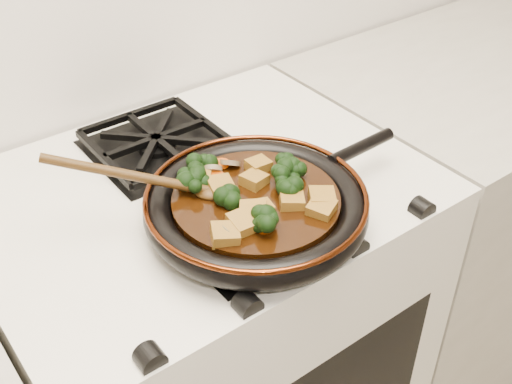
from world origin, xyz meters
TOP-DOWN VIEW (x-y plane):
  - stove at (0.00, 1.69)m, footprint 0.76×0.60m
  - burner_grate_front at (0.00, 1.55)m, footprint 0.23×0.23m
  - burner_grate_back at (0.00, 1.83)m, footprint 0.23×0.23m
  - skillet at (0.01, 1.54)m, footprint 0.47×0.35m
  - braising_sauce at (0.01, 1.54)m, footprint 0.26×0.26m
  - tofu_cube_0 at (-0.04, 1.62)m, footprint 0.05×0.05m
  - tofu_cube_1 at (0.04, 1.49)m, footprint 0.05×0.05m
  - tofu_cube_2 at (-0.03, 1.49)m, footprint 0.04×0.04m
  - tofu_cube_3 at (-0.05, 1.49)m, footprint 0.04×0.05m
  - tofu_cube_4 at (0.03, 1.57)m, footprint 0.04×0.04m
  - tofu_cube_5 at (-0.02, 1.50)m, footprint 0.06×0.06m
  - tofu_cube_6 at (-0.08, 1.49)m, footprint 0.05×0.05m
  - tofu_cube_7 at (-0.02, 1.58)m, footprint 0.05×0.05m
  - tofu_cube_8 at (0.08, 1.47)m, footprint 0.05×0.05m
  - tofu_cube_9 at (-0.01, 1.51)m, footprint 0.04×0.04m
  - tofu_cube_10 at (0.07, 1.45)m, footprint 0.05×0.05m
  - tofu_cube_11 at (0.06, 1.60)m, footprint 0.04×0.03m
  - broccoli_floret_0 at (0.07, 1.54)m, footprint 0.08×0.09m
  - broccoli_floret_1 at (-0.05, 1.62)m, footprint 0.08×0.09m
  - broccoli_floret_2 at (-0.04, 1.54)m, footprint 0.09×0.08m
  - broccoli_floret_3 at (0.05, 1.51)m, footprint 0.09×0.08m
  - broccoli_floret_4 at (-0.02, 1.47)m, footprint 0.08×0.08m
  - broccoli_floret_5 at (-0.05, 1.60)m, footprint 0.08×0.08m
  - broccoli_floret_6 at (-0.01, 1.64)m, footprint 0.09×0.08m
  - broccoli_floret_7 at (-0.02, 1.47)m, footprint 0.06×0.07m
  - broccoli_floret_8 at (0.09, 1.55)m, footprint 0.06×0.06m
  - broccoli_floret_9 at (0.09, 1.56)m, footprint 0.08×0.08m
  - carrot_coin_0 at (-0.01, 1.64)m, footprint 0.03×0.03m
  - carrot_coin_1 at (-0.02, 1.47)m, footprint 0.03×0.03m
  - carrot_coin_2 at (-0.01, 1.61)m, footprint 0.03×0.03m
  - carrot_coin_3 at (-0.02, 1.61)m, footprint 0.03×0.03m
  - carrot_coin_4 at (0.02, 1.64)m, footprint 0.03×0.03m
  - mushroom_slice_0 at (0.03, 1.63)m, footprint 0.05×0.05m
  - mushroom_slice_1 at (-0.01, 1.63)m, footprint 0.04×0.04m
  - mushroom_slice_2 at (-0.07, 1.49)m, footprint 0.03×0.04m
  - wooden_spoon at (-0.10, 1.62)m, footprint 0.15×0.11m

SIDE VIEW (x-z plane):
  - stove at x=0.00m, z-range 0.00..0.90m
  - burner_grate_front at x=0.00m, z-range 0.90..0.93m
  - burner_grate_back at x=0.00m, z-range 0.90..0.93m
  - skillet at x=0.01m, z-range 0.92..0.97m
  - braising_sauce at x=0.01m, z-range 0.94..0.96m
  - carrot_coin_0 at x=-0.01m, z-range 0.95..0.97m
  - carrot_coin_1 at x=-0.02m, z-range 0.96..0.97m
  - carrot_coin_2 at x=-0.01m, z-range 0.96..0.97m
  - carrot_coin_3 at x=-0.02m, z-range 0.96..0.97m
  - carrot_coin_4 at x=0.02m, z-range 0.96..0.97m
  - mushroom_slice_0 at x=0.03m, z-range 0.95..0.98m
  - mushroom_slice_1 at x=-0.01m, z-range 0.95..0.98m
  - mushroom_slice_2 at x=-0.07m, z-range 0.95..0.98m
  - tofu_cube_0 at x=-0.04m, z-range 0.96..0.98m
  - tofu_cube_9 at x=-0.01m, z-range 0.95..0.98m
  - tofu_cube_4 at x=0.03m, z-range 0.95..0.98m
  - tofu_cube_11 at x=0.06m, z-range 0.96..0.98m
  - tofu_cube_1 at x=0.04m, z-range 0.96..0.98m
  - tofu_cube_2 at x=-0.03m, z-range 0.96..0.98m
  - tofu_cube_10 at x=0.07m, z-range 0.95..0.98m
  - tofu_cube_7 at x=-0.02m, z-range 0.95..0.98m
  - tofu_cube_6 at x=-0.08m, z-range 0.95..0.98m
  - tofu_cube_8 at x=0.08m, z-range 0.96..0.98m
  - tofu_cube_3 at x=-0.05m, z-range 0.95..0.98m
  - broccoli_floret_8 at x=0.09m, z-range 0.94..1.00m
  - broccoli_floret_4 at x=-0.02m, z-range 0.94..0.99m
  - tofu_cube_5 at x=-0.02m, z-range 0.95..0.98m
  - broccoli_floret_5 at x=-0.05m, z-range 0.94..0.99m
  - broccoli_floret_6 at x=-0.01m, z-range 0.94..1.00m
  - broccoli_floret_2 at x=-0.04m, z-range 0.94..1.00m
  - broccoli_floret_7 at x=-0.02m, z-range 0.94..1.00m
  - broccoli_floret_3 at x=0.05m, z-range 0.94..1.00m
  - broccoli_floret_9 at x=0.09m, z-range 0.94..1.00m
  - broccoli_floret_0 at x=0.07m, z-range 0.94..1.00m
  - broccoli_floret_1 at x=-0.05m, z-range 0.93..1.01m
  - wooden_spoon at x=-0.10m, z-range 0.86..1.11m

